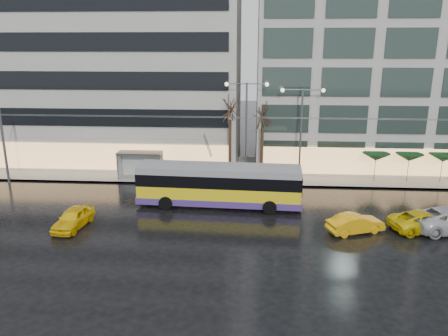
# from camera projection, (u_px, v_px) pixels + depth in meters

# --- Properties ---
(ground) EXTENTS (140.00, 140.00, 0.00)m
(ground) POSITION_uv_depth(u_px,v_px,m) (214.00, 225.00, 31.25)
(ground) COLOR black
(ground) RESTS_ON ground
(sidewalk) EXTENTS (80.00, 10.00, 0.15)m
(sidewalk) POSITION_uv_depth(u_px,v_px,m) (246.00, 170.00, 44.52)
(sidewalk) COLOR gray
(sidewalk) RESTS_ON ground
(kerb) EXTENTS (80.00, 0.10, 0.15)m
(kerb) POSITION_uv_depth(u_px,v_px,m) (245.00, 185.00, 39.78)
(kerb) COLOR slate
(kerb) RESTS_ON ground
(building_left) EXTENTS (34.00, 14.00, 22.00)m
(building_left) POSITION_uv_depth(u_px,v_px,m) (83.00, 56.00, 47.44)
(building_left) COLOR #A6A49F
(building_left) RESTS_ON sidewalk
(building_right) EXTENTS (32.00, 14.00, 25.00)m
(building_right) POSITION_uv_depth(u_px,v_px,m) (414.00, 42.00, 44.72)
(building_right) COLOR #A6A49F
(building_right) RESTS_ON sidewalk
(trolleybus) EXTENTS (13.00, 5.31, 5.97)m
(trolleybus) POSITION_uv_depth(u_px,v_px,m) (219.00, 186.00, 34.55)
(trolleybus) COLOR yellow
(trolleybus) RESTS_ON ground
(catenary) EXTENTS (42.24, 5.12, 7.00)m
(catenary) POSITION_uv_depth(u_px,v_px,m) (234.00, 143.00, 37.62)
(catenary) COLOR #595B60
(catenary) RESTS_ON ground
(bus_shelter) EXTENTS (4.20, 1.60, 2.51)m
(bus_shelter) POSITION_uv_depth(u_px,v_px,m) (137.00, 159.00, 41.51)
(bus_shelter) COLOR #595B60
(bus_shelter) RESTS_ON sidewalk
(street_lamp_near) EXTENTS (3.96, 0.36, 9.03)m
(street_lamp_near) POSITION_uv_depth(u_px,v_px,m) (246.00, 118.00, 39.82)
(street_lamp_near) COLOR #595B60
(street_lamp_near) RESTS_ON sidewalk
(street_lamp_far) EXTENTS (3.96, 0.36, 8.53)m
(street_lamp_far) POSITION_uv_depth(u_px,v_px,m) (301.00, 121.00, 39.57)
(street_lamp_far) COLOR #595B60
(street_lamp_far) RESTS_ON sidewalk
(tree_a) EXTENTS (3.20, 3.20, 8.40)m
(tree_a) POSITION_uv_depth(u_px,v_px,m) (230.00, 105.00, 39.81)
(tree_a) COLOR black
(tree_a) RESTS_ON sidewalk
(tree_b) EXTENTS (3.20, 3.20, 7.70)m
(tree_b) POSITION_uv_depth(u_px,v_px,m) (263.00, 113.00, 39.99)
(tree_b) COLOR black
(tree_b) RESTS_ON sidewalk
(parasol_a) EXTENTS (2.50, 2.50, 2.65)m
(parasol_a) POSITION_uv_depth(u_px,v_px,m) (376.00, 157.00, 40.20)
(parasol_a) COLOR #595B60
(parasol_a) RESTS_ON sidewalk
(parasol_b) EXTENTS (2.50, 2.50, 2.65)m
(parasol_b) POSITION_uv_depth(u_px,v_px,m) (409.00, 157.00, 40.01)
(parasol_b) COLOR #595B60
(parasol_b) RESTS_ON sidewalk
(parasol_c) EXTENTS (2.50, 2.50, 2.65)m
(parasol_c) POSITION_uv_depth(u_px,v_px,m) (443.00, 158.00, 39.81)
(parasol_c) COLOR #595B60
(parasol_c) RESTS_ON sidewalk
(taxi_a) EXTENTS (2.08, 4.22, 1.39)m
(taxi_a) POSITION_uv_depth(u_px,v_px,m) (73.00, 218.00, 30.69)
(taxi_a) COLOR yellow
(taxi_a) RESTS_ON ground
(taxi_b) EXTENTS (4.19, 2.70, 1.30)m
(taxi_b) POSITION_uv_depth(u_px,v_px,m) (355.00, 224.00, 29.89)
(taxi_b) COLOR #FFB40D
(taxi_b) RESTS_ON ground
(taxi_c) EXTENTS (5.28, 3.52, 1.35)m
(taxi_c) POSITION_uv_depth(u_px,v_px,m) (424.00, 221.00, 30.28)
(taxi_c) COLOR yellow
(taxi_c) RESTS_ON ground
(pedestrian_a) EXTENTS (1.28, 1.29, 2.19)m
(pedestrian_a) POSITION_uv_depth(u_px,v_px,m) (156.00, 161.00, 41.87)
(pedestrian_a) COLOR black
(pedestrian_a) RESTS_ON sidewalk
(pedestrian_b) EXTENTS (1.08, 1.05, 1.75)m
(pedestrian_b) POSITION_uv_depth(u_px,v_px,m) (157.00, 166.00, 42.38)
(pedestrian_b) COLOR black
(pedestrian_b) RESTS_ON sidewalk
(pedestrian_c) EXTENTS (1.18, 1.08, 2.11)m
(pedestrian_c) POSITION_uv_depth(u_px,v_px,m) (136.00, 162.00, 42.89)
(pedestrian_c) COLOR black
(pedestrian_c) RESTS_ON sidewalk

